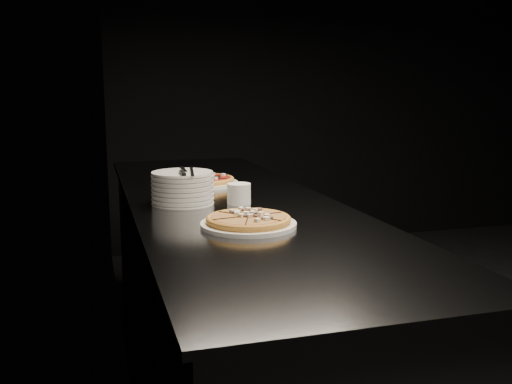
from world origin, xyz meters
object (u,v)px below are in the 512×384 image
object	(u,v)px
cutlery	(185,171)
pizza_tomato	(204,181)
counter	(230,313)
pizza_mushroom	(248,221)
plate_stack	(183,188)
ramekin	(239,193)

from	to	relation	value
cutlery	pizza_tomato	bearing A→B (deg)	72.49
counter	pizza_tomato	distance (m)	0.58
pizza_tomato	pizza_mushroom	bearing A→B (deg)	-91.42
counter	pizza_mushroom	distance (m)	0.66
pizza_tomato	cutlery	size ratio (longest dim) A/B	1.38
counter	plate_stack	distance (m)	0.55
plate_stack	ramekin	xyz separation A→B (m)	(0.19, -0.07, -0.02)
plate_stack	cutlery	world-z (taller)	cutlery
pizza_tomato	counter	bearing A→B (deg)	-84.65
counter	plate_stack	size ratio (longest dim) A/B	11.12
pizza_mushroom	ramekin	world-z (taller)	ramekin
counter	cutlery	size ratio (longest dim) A/B	10.56
plate_stack	ramekin	world-z (taller)	plate_stack
cutlery	ramekin	world-z (taller)	cutlery
ramekin	counter	bearing A→B (deg)	94.85
pizza_mushroom	cutlery	bearing A→B (deg)	107.55
ramekin	pizza_mushroom	bearing A→B (deg)	-99.91
pizza_tomato	ramekin	xyz separation A→B (m)	(0.04, -0.44, 0.02)
pizza_mushroom	plate_stack	world-z (taller)	plate_stack
counter	ramekin	bearing A→B (deg)	-85.15
pizza_tomato	ramekin	distance (m)	0.44
pizza_mushroom	counter	bearing A→B (deg)	83.83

